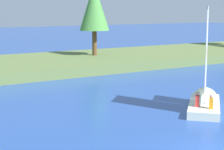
{
  "coord_description": "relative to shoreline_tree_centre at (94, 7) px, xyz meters",
  "views": [
    {
      "loc": [
        -10.66,
        -9.42,
        5.13
      ],
      "look_at": [
        2.02,
        10.85,
        1.2
      ],
      "focal_mm": 65.16,
      "sensor_mm": 36.0,
      "label": 1
    }
  ],
  "objects": [
    {
      "name": "shoreline_tree_centre",
      "position": [
        0.0,
        0.0,
        0.0
      ],
      "size": [
        2.78,
        2.78,
        6.72
      ],
      "color": "brown",
      "rests_on": "shore_bank"
    },
    {
      "name": "shore_bank",
      "position": [
        -8.2,
        -0.74,
        -4.86
      ],
      "size": [
        80.0,
        11.67,
        0.75
      ],
      "primitive_type": "cube",
      "color": "#5B703D",
      "rests_on": "ground"
    },
    {
      "name": "sailboat",
      "position": [
        -3.56,
        -18.07,
        -4.85
      ],
      "size": [
        4.53,
        4.46,
        5.72
      ],
      "rotation": [
        0.0,
        0.0,
        0.77
      ],
      "color": "silver",
      "rests_on": "ground"
    }
  ]
}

